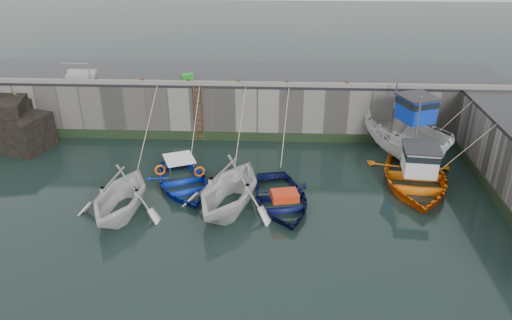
{
  "coord_description": "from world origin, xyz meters",
  "views": [
    {
      "loc": [
        2.32,
        -15.5,
        11.47
      ],
      "look_at": [
        1.38,
        5.14,
        1.2
      ],
      "focal_mm": 35.0,
      "sensor_mm": 36.0,
      "label": 1
    }
  ],
  "objects_px": {
    "boat_near_navy": "(280,204)",
    "bollard_a": "(143,81)",
    "fish_crate": "(188,77)",
    "ladder": "(198,114)",
    "boat_near_white": "(122,213)",
    "boat_far_white": "(405,137)",
    "boat_near_blue": "(183,187)",
    "bollard_e": "(347,84)",
    "boat_far_orange": "(415,176)",
    "boat_near_blacktrim": "(229,208)",
    "bollard_b": "(189,82)",
    "bollard_c": "(238,82)",
    "bollard_d": "(287,83)"
  },
  "relations": [
    {
      "from": "bollard_c",
      "to": "bollard_d",
      "type": "height_order",
      "value": "same"
    },
    {
      "from": "fish_crate",
      "to": "bollard_a",
      "type": "xyz_separation_m",
      "value": [
        -2.3,
        -0.84,
        -0.02
      ]
    },
    {
      "from": "ladder",
      "to": "bollard_b",
      "type": "xyz_separation_m",
      "value": [
        -0.5,
        0.34,
        1.71
      ]
    },
    {
      "from": "boat_near_navy",
      "to": "fish_crate",
      "type": "xyz_separation_m",
      "value": [
        -5.23,
        7.79,
        3.32
      ]
    },
    {
      "from": "boat_near_white",
      "to": "bollard_d",
      "type": "relative_size",
      "value": 16.35
    },
    {
      "from": "ladder",
      "to": "boat_near_white",
      "type": "bearing_deg",
      "value": -106.03
    },
    {
      "from": "boat_near_white",
      "to": "boat_far_white",
      "type": "bearing_deg",
      "value": 30.47
    },
    {
      "from": "boat_far_orange",
      "to": "ladder",
      "type": "bearing_deg",
      "value": 162.99
    },
    {
      "from": "boat_near_navy",
      "to": "bollard_e",
      "type": "bearing_deg",
      "value": 51.64
    },
    {
      "from": "boat_far_orange",
      "to": "bollard_b",
      "type": "distance_m",
      "value": 12.66
    },
    {
      "from": "ladder",
      "to": "boat_far_orange",
      "type": "bearing_deg",
      "value": -22.85
    },
    {
      "from": "boat_near_blacktrim",
      "to": "bollard_d",
      "type": "height_order",
      "value": "bollard_d"
    },
    {
      "from": "boat_near_navy",
      "to": "bollard_a",
      "type": "distance_m",
      "value": 10.77
    },
    {
      "from": "boat_near_white",
      "to": "bollard_d",
      "type": "distance_m",
      "value": 11.13
    },
    {
      "from": "boat_far_white",
      "to": "bollard_d",
      "type": "distance_m",
      "value": 6.77
    },
    {
      "from": "boat_near_white",
      "to": "boat_near_blacktrim",
      "type": "distance_m",
      "value": 4.57
    },
    {
      "from": "bollard_b",
      "to": "bollard_c",
      "type": "height_order",
      "value": "same"
    },
    {
      "from": "boat_near_blue",
      "to": "bollard_b",
      "type": "distance_m",
      "value": 6.57
    },
    {
      "from": "ladder",
      "to": "boat_near_navy",
      "type": "bearing_deg",
      "value": -55.56
    },
    {
      "from": "boat_near_white",
      "to": "bollard_e",
      "type": "xyz_separation_m",
      "value": [
        10.2,
        8.0,
        3.3
      ]
    },
    {
      "from": "boat_near_white",
      "to": "boat_near_blue",
      "type": "height_order",
      "value": "boat_near_white"
    },
    {
      "from": "bollard_d",
      "to": "boat_far_orange",
      "type": "bearing_deg",
      "value": -39.13
    },
    {
      "from": "boat_near_blacktrim",
      "to": "bollard_c",
      "type": "bearing_deg",
      "value": 108.06
    },
    {
      "from": "bollard_c",
      "to": "bollard_b",
      "type": "bearing_deg",
      "value": 180.0
    },
    {
      "from": "boat_near_blacktrim",
      "to": "bollard_e",
      "type": "distance_m",
      "value": 9.92
    },
    {
      "from": "bollard_e",
      "to": "boat_near_navy",
      "type": "bearing_deg",
      "value": -116.51
    },
    {
      "from": "bollard_b",
      "to": "bollard_c",
      "type": "bearing_deg",
      "value": 0.0
    },
    {
      "from": "boat_near_blacktrim",
      "to": "bollard_d",
      "type": "xyz_separation_m",
      "value": [
        2.47,
        7.45,
        3.3
      ]
    },
    {
      "from": "ladder",
      "to": "boat_near_navy",
      "type": "relative_size",
      "value": 0.67
    },
    {
      "from": "bollard_d",
      "to": "fish_crate",
      "type": "bearing_deg",
      "value": 171.3
    },
    {
      "from": "boat_near_white",
      "to": "boat_far_orange",
      "type": "bearing_deg",
      "value": 19.02
    },
    {
      "from": "boat_near_navy",
      "to": "boat_far_white",
      "type": "xyz_separation_m",
      "value": [
        6.37,
        5.03,
        1.09
      ]
    },
    {
      "from": "boat_near_white",
      "to": "bollard_a",
      "type": "bearing_deg",
      "value": 101.26
    },
    {
      "from": "bollard_c",
      "to": "bollard_e",
      "type": "distance_m",
      "value": 5.8
    },
    {
      "from": "boat_near_blacktrim",
      "to": "bollard_c",
      "type": "height_order",
      "value": "bollard_c"
    },
    {
      "from": "bollard_d",
      "to": "boat_near_blue",
      "type": "bearing_deg",
      "value": -130.31
    },
    {
      "from": "boat_far_orange",
      "to": "boat_near_navy",
      "type": "bearing_deg",
      "value": -156.01
    },
    {
      "from": "bollard_c",
      "to": "bollard_e",
      "type": "relative_size",
      "value": 1.0
    },
    {
      "from": "bollard_e",
      "to": "bollard_a",
      "type": "bearing_deg",
      "value": 180.0
    },
    {
      "from": "boat_near_white",
      "to": "bollard_a",
      "type": "height_order",
      "value": "bollard_a"
    },
    {
      "from": "fish_crate",
      "to": "ladder",
      "type": "bearing_deg",
      "value": -77.11
    },
    {
      "from": "ladder",
      "to": "bollard_b",
      "type": "bearing_deg",
      "value": 146.14
    },
    {
      "from": "boat_far_orange",
      "to": "bollard_d",
      "type": "height_order",
      "value": "boat_far_orange"
    },
    {
      "from": "boat_near_blue",
      "to": "bollard_e",
      "type": "xyz_separation_m",
      "value": [
        8.0,
        5.66,
        3.3
      ]
    },
    {
      "from": "boat_near_blacktrim",
      "to": "bollard_a",
      "type": "xyz_separation_m",
      "value": [
        -5.33,
        7.45,
        3.3
      ]
    },
    {
      "from": "ladder",
      "to": "boat_near_blacktrim",
      "type": "bearing_deg",
      "value": -71.84
    },
    {
      "from": "fish_crate",
      "to": "boat_near_blacktrim",
      "type": "bearing_deg",
      "value": -87.74
    },
    {
      "from": "boat_near_blacktrim",
      "to": "bollard_b",
      "type": "bearing_deg",
      "value": 127.86
    },
    {
      "from": "fish_crate",
      "to": "bollard_e",
      "type": "relative_size",
      "value": 2.24
    },
    {
      "from": "ladder",
      "to": "boat_near_navy",
      "type": "xyz_separation_m",
      "value": [
        4.53,
        -6.61,
        -1.59
      ]
    }
  ]
}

